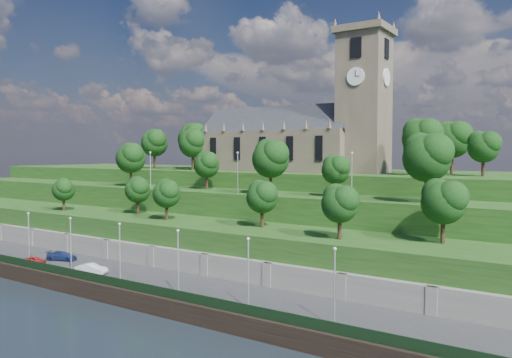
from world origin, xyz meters
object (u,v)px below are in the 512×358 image
Objects in this scene: car_right at (62,256)px; car_middle at (91,269)px; car_left at (35,260)px; church at (300,133)px.

car_middle is at bearing -127.80° from car_right.
car_left is 3.94m from car_right.
car_left is (-21.70, -43.25, -19.96)m from church.
car_left is at bearing 72.84° from car_middle.
car_left is at bearing 140.75° from car_right.
church reaches higher than car_left.
car_middle is at bearing -102.56° from church.
church is at bearing -48.97° from car_right.
car_right is at bearing -117.43° from church.
church is 8.18× the size of car_right.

